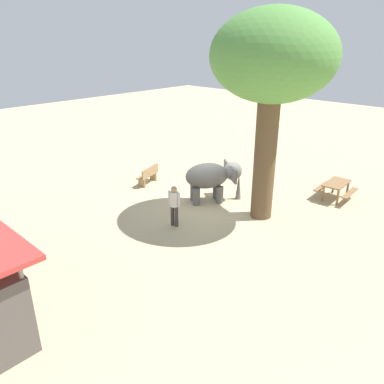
% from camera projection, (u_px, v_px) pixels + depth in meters
% --- Properties ---
extents(ground_plane, '(60.00, 60.00, 0.00)m').
position_uv_depth(ground_plane, '(209.00, 204.00, 16.39)').
color(ground_plane, tan).
extents(elephant, '(2.24, 2.41, 1.75)m').
position_uv_depth(elephant, '(213.00, 177.00, 16.27)').
color(elephant, slate).
rests_on(elephant, ground_plane).
extents(person_handler, '(0.50, 0.32, 1.62)m').
position_uv_depth(person_handler, '(174.00, 203.00, 14.16)').
color(person_handler, '#3F3833').
rests_on(person_handler, ground_plane).
extents(shade_tree_main, '(4.54, 4.16, 7.70)m').
position_uv_depth(shade_tree_main, '(272.00, 62.00, 13.06)').
color(shade_tree_main, brown).
rests_on(shade_tree_main, ground_plane).
extents(wooden_bench, '(0.80, 1.46, 0.88)m').
position_uv_depth(wooden_bench, '(148.00, 175.00, 18.44)').
color(wooden_bench, '#9E7A51').
rests_on(wooden_bench, ground_plane).
extents(picnic_table_near, '(1.57, 1.59, 0.78)m').
position_uv_depth(picnic_table_near, '(336.00, 187.00, 16.68)').
color(picnic_table_near, olive).
rests_on(picnic_table_near, ground_plane).
extents(feed_bucket, '(0.36, 0.36, 0.32)m').
position_uv_depth(feed_bucket, '(263.00, 190.00, 17.40)').
color(feed_bucket, gray).
rests_on(feed_bucket, ground_plane).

